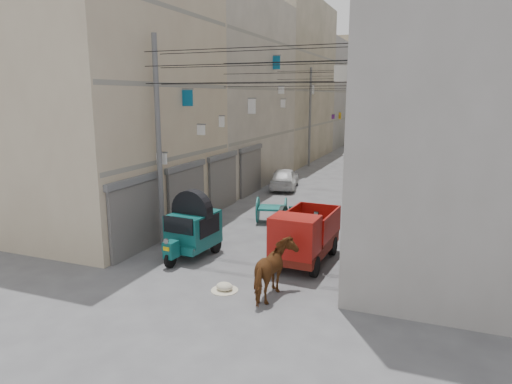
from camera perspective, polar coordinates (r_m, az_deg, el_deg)
The scene contains 18 objects.
ground at distance 12.15m, azimuth -12.70°, elevation -16.73°, with size 140.00×140.00×0.00m, color #4B4B4E.
building_row_left at distance 45.13m, azimuth 3.37°, elevation 12.79°, with size 8.00×62.00×14.00m.
building_row_right at distance 42.87m, azimuth 24.57°, elevation 11.81°, with size 8.00×62.00×14.00m.
end_cap_building at distance 74.97m, azimuth 17.26°, elevation 11.97°, with size 22.00×10.00×13.00m, color #B0A18B.
shutters_left at distance 22.02m, azimuth -6.19°, elevation 0.67°, with size 0.18×14.40×2.88m.
signboards at distance 31.08m, azimuth 10.12°, elevation 7.44°, with size 8.22×40.52×5.67m.
ac_units at distance 16.65m, azimuth 13.32°, elevation 17.37°, with size 0.70×6.55×3.35m.
utility_poles at distance 26.50m, azimuth 8.12°, elevation 7.99°, with size 7.40×22.20×8.00m.
overhead_cables at distance 23.94m, azimuth 6.80°, elevation 14.25°, with size 7.40×22.52×1.12m.
auto_rickshaw at distance 16.78m, azimuth -7.94°, elevation -4.31°, with size 1.68×2.72×1.88m.
tonga_cart at distance 18.09m, azimuth 5.48°, elevation -4.11°, with size 1.66×3.41×1.50m.
mini_truck at distance 15.73m, azimuth 5.80°, elevation -5.99°, with size 1.70×3.56×1.97m.
second_cart at distance 21.06m, azimuth 1.97°, elevation -2.17°, with size 1.60×1.49×1.20m.
feed_sack at distance 14.08m, azimuth -3.96°, elevation -11.70°, with size 0.52×0.41×0.26m, color beige.
horse at distance 13.34m, azimuth 2.35°, elevation -9.80°, with size 0.90×1.97×1.66m, color brown.
distant_car_white at distance 28.86m, azimuth 3.59°, elevation 1.74°, with size 1.58×3.92×1.34m, color silver.
distant_car_grey at distance 38.89m, azimuth 16.10°, elevation 3.90°, with size 1.37×3.93×1.29m, color #565B59.
distant_car_green at distance 52.10m, azimuth 13.24°, elevation 5.87°, with size 1.53×3.78×1.10m, color #1F5B34.
Camera 1 is at (6.20, -8.71, 5.77)m, focal length 32.00 mm.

